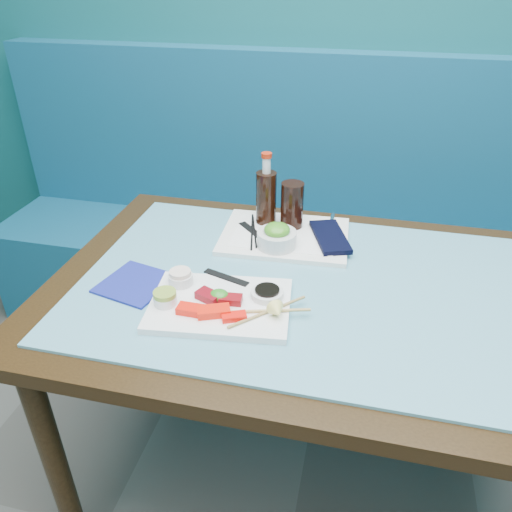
% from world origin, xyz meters
% --- Properties ---
extents(booth_bench, '(3.00, 0.56, 1.17)m').
position_xyz_m(booth_bench, '(0.00, 2.29, 0.37)').
color(booth_bench, navy).
rests_on(booth_bench, ground).
extents(dining_table, '(1.40, 0.90, 0.75)m').
position_xyz_m(dining_table, '(0.00, 1.45, 0.67)').
color(dining_table, black).
rests_on(dining_table, ground).
extents(glass_top, '(1.22, 0.76, 0.01)m').
position_xyz_m(glass_top, '(0.00, 1.45, 0.75)').
color(glass_top, '#5A9FB5').
rests_on(glass_top, dining_table).
extents(sashimi_plate, '(0.36, 0.28, 0.02)m').
position_xyz_m(sashimi_plate, '(-0.21, 1.30, 0.77)').
color(sashimi_plate, white).
rests_on(sashimi_plate, glass_top).
extents(salmon_left, '(0.07, 0.04, 0.02)m').
position_xyz_m(salmon_left, '(-0.26, 1.25, 0.78)').
color(salmon_left, '#FF190A').
rests_on(salmon_left, sashimi_plate).
extents(salmon_mid, '(0.08, 0.06, 0.02)m').
position_xyz_m(salmon_mid, '(-0.21, 1.25, 0.78)').
color(salmon_mid, '#FF1E0A').
rests_on(salmon_mid, sashimi_plate).
extents(salmon_right, '(0.06, 0.05, 0.01)m').
position_xyz_m(salmon_right, '(-0.16, 1.25, 0.78)').
color(salmon_right, '#FF140A').
rests_on(salmon_right, sashimi_plate).
extents(tuna_left, '(0.07, 0.06, 0.02)m').
position_xyz_m(tuna_left, '(-0.24, 1.31, 0.78)').
color(tuna_left, maroon).
rests_on(tuna_left, sashimi_plate).
extents(tuna_right, '(0.06, 0.04, 0.02)m').
position_xyz_m(tuna_right, '(-0.19, 1.31, 0.78)').
color(tuna_right, maroon).
rests_on(tuna_right, sashimi_plate).
extents(seaweed_garnish, '(0.05, 0.05, 0.03)m').
position_xyz_m(seaweed_garnish, '(-0.22, 1.31, 0.79)').
color(seaweed_garnish, '#297D1D').
rests_on(seaweed_garnish, sashimi_plate).
extents(ramekin_wasabi, '(0.06, 0.06, 0.02)m').
position_xyz_m(ramekin_wasabi, '(-0.34, 1.27, 0.79)').
color(ramekin_wasabi, white).
rests_on(ramekin_wasabi, sashimi_plate).
extents(wasabi_fill, '(0.07, 0.07, 0.01)m').
position_xyz_m(wasabi_fill, '(-0.34, 1.27, 0.80)').
color(wasabi_fill, olive).
rests_on(wasabi_fill, ramekin_wasabi).
extents(ramekin_ginger, '(0.07, 0.07, 0.03)m').
position_xyz_m(ramekin_ginger, '(-0.33, 1.36, 0.79)').
color(ramekin_ginger, silver).
rests_on(ramekin_ginger, sashimi_plate).
extents(ginger_fill, '(0.06, 0.06, 0.01)m').
position_xyz_m(ginger_fill, '(-0.33, 1.36, 0.81)').
color(ginger_fill, '#F2DAC7').
rests_on(ginger_fill, ramekin_ginger).
extents(soy_dish, '(0.10, 0.10, 0.02)m').
position_xyz_m(soy_dish, '(-0.11, 1.35, 0.78)').
color(soy_dish, white).
rests_on(soy_dish, sashimi_plate).
extents(soy_fill, '(0.07, 0.07, 0.01)m').
position_xyz_m(soy_fill, '(-0.11, 1.35, 0.79)').
color(soy_fill, black).
rests_on(soy_fill, soy_dish).
extents(lemon_wedge, '(0.05, 0.05, 0.04)m').
position_xyz_m(lemon_wedge, '(-0.07, 1.27, 0.80)').
color(lemon_wedge, '#FFEE78').
rests_on(lemon_wedge, sashimi_plate).
extents(chopstick_sleeve, '(0.13, 0.06, 0.00)m').
position_xyz_m(chopstick_sleeve, '(-0.23, 1.41, 0.78)').
color(chopstick_sleeve, black).
rests_on(chopstick_sleeve, sashimi_plate).
extents(wooden_chopstick_a, '(0.22, 0.07, 0.01)m').
position_xyz_m(wooden_chopstick_a, '(-0.10, 1.29, 0.78)').
color(wooden_chopstick_a, tan).
rests_on(wooden_chopstick_a, sashimi_plate).
extents(wooden_chopstick_b, '(0.15, 0.16, 0.01)m').
position_xyz_m(wooden_chopstick_b, '(-0.09, 1.29, 0.78)').
color(wooden_chopstick_b, '#9C8149').
rests_on(wooden_chopstick_b, sashimi_plate).
extents(serving_tray, '(0.39, 0.30, 0.01)m').
position_xyz_m(serving_tray, '(-0.13, 1.68, 0.77)').
color(serving_tray, white).
rests_on(serving_tray, glass_top).
extents(paper_placemat, '(0.31, 0.22, 0.00)m').
position_xyz_m(paper_placemat, '(-0.13, 1.68, 0.77)').
color(paper_placemat, white).
rests_on(paper_placemat, serving_tray).
extents(seaweed_bowl, '(0.14, 0.14, 0.05)m').
position_xyz_m(seaweed_bowl, '(-0.14, 1.60, 0.79)').
color(seaweed_bowl, silver).
rests_on(seaweed_bowl, serving_tray).
extents(seaweed_salad, '(0.09, 0.09, 0.04)m').
position_xyz_m(seaweed_salad, '(-0.14, 1.60, 0.82)').
color(seaweed_salad, '#429121').
rests_on(seaweed_salad, seaweed_bowl).
extents(cola_glass, '(0.08, 0.08, 0.14)m').
position_xyz_m(cola_glass, '(-0.12, 1.73, 0.84)').
color(cola_glass, black).
rests_on(cola_glass, serving_tray).
extents(navy_pouch, '(0.15, 0.21, 0.02)m').
position_xyz_m(navy_pouch, '(0.01, 1.68, 0.78)').
color(navy_pouch, black).
rests_on(navy_pouch, serving_tray).
extents(fork, '(0.01, 0.10, 0.01)m').
position_xyz_m(fork, '(0.00, 1.78, 0.78)').
color(fork, silver).
rests_on(fork, serving_tray).
extents(black_chopstick_a, '(0.05, 0.22, 0.01)m').
position_xyz_m(black_chopstick_a, '(-0.22, 1.67, 0.77)').
color(black_chopstick_a, black).
rests_on(black_chopstick_a, serving_tray).
extents(black_chopstick_b, '(0.06, 0.19, 0.01)m').
position_xyz_m(black_chopstick_b, '(-0.22, 1.67, 0.77)').
color(black_chopstick_b, black).
rests_on(black_chopstick_b, serving_tray).
extents(tray_sleeve, '(0.11, 0.12, 0.00)m').
position_xyz_m(tray_sleeve, '(-0.22, 1.67, 0.77)').
color(tray_sleeve, black).
rests_on(tray_sleeve, serving_tray).
extents(cola_bottle_body, '(0.08, 0.08, 0.18)m').
position_xyz_m(cola_bottle_body, '(-0.20, 1.74, 0.85)').
color(cola_bottle_body, black).
rests_on(cola_bottle_body, glass_top).
extents(cola_bottle_neck, '(0.03, 0.03, 0.05)m').
position_xyz_m(cola_bottle_neck, '(-0.20, 1.74, 0.96)').
color(cola_bottle_neck, white).
rests_on(cola_bottle_neck, cola_bottle_body).
extents(cola_bottle_cap, '(0.04, 0.04, 0.01)m').
position_xyz_m(cola_bottle_cap, '(-0.20, 1.74, 0.99)').
color(cola_bottle_cap, red).
rests_on(cola_bottle_cap, cola_bottle_neck).
extents(blue_napkin, '(0.20, 0.20, 0.01)m').
position_xyz_m(blue_napkin, '(-0.46, 1.35, 0.76)').
color(blue_napkin, navy).
rests_on(blue_napkin, glass_top).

